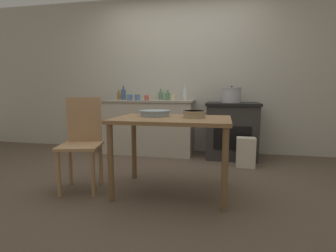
{
  "coord_description": "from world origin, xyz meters",
  "views": [
    {
      "loc": [
        0.7,
        -2.83,
        1.02
      ],
      "look_at": [
        0.0,
        0.47,
        0.56
      ],
      "focal_mm": 28.0,
      "sensor_mm": 36.0,
      "label": 1
    }
  ],
  "objects_px": {
    "bottle_mid_left": "(119,96)",
    "cup_far_right": "(173,97)",
    "bottle_center_left": "(185,94)",
    "bottle_far_left": "(161,96)",
    "mixing_bowl_small": "(155,113)",
    "chair": "(82,140)",
    "flour_sack": "(246,152)",
    "mixing_bowl_large": "(194,114)",
    "stock_pot": "(231,95)",
    "bottle_left": "(124,94)",
    "cup_mid_right": "(147,98)",
    "work_table": "(172,129)",
    "cup_right": "(137,97)",
    "stove": "(232,130)",
    "cup_center_right": "(130,97)",
    "bottle_center": "(168,96)"
  },
  "relations": [
    {
      "from": "bottle_center",
      "to": "cup_center_right",
      "type": "bearing_deg",
      "value": -167.52
    },
    {
      "from": "stove",
      "to": "bottle_far_left",
      "type": "distance_m",
      "value": 1.3
    },
    {
      "from": "stove",
      "to": "mixing_bowl_small",
      "type": "xyz_separation_m",
      "value": [
        -0.84,
        -1.43,
        0.37
      ]
    },
    {
      "from": "flour_sack",
      "to": "cup_mid_right",
      "type": "bearing_deg",
      "value": 164.88
    },
    {
      "from": "bottle_center_left",
      "to": "cup_far_right",
      "type": "relative_size",
      "value": 2.31
    },
    {
      "from": "cup_center_right",
      "to": "mixing_bowl_large",
      "type": "bearing_deg",
      "value": -50.24
    },
    {
      "from": "work_table",
      "to": "cup_mid_right",
      "type": "bearing_deg",
      "value": 115.35
    },
    {
      "from": "work_table",
      "to": "cup_right",
      "type": "bearing_deg",
      "value": 120.27
    },
    {
      "from": "bottle_far_left",
      "to": "cup_center_right",
      "type": "distance_m",
      "value": 0.53
    },
    {
      "from": "mixing_bowl_large",
      "to": "mixing_bowl_small",
      "type": "relative_size",
      "value": 0.75
    },
    {
      "from": "stove",
      "to": "bottle_left",
      "type": "distance_m",
      "value": 1.85
    },
    {
      "from": "mixing_bowl_large",
      "to": "cup_mid_right",
      "type": "xyz_separation_m",
      "value": [
        -0.91,
        1.41,
        0.11
      ]
    },
    {
      "from": "stove",
      "to": "work_table",
      "type": "bearing_deg",
      "value": -111.67
    },
    {
      "from": "work_table",
      "to": "cup_far_right",
      "type": "relative_size",
      "value": 10.72
    },
    {
      "from": "stock_pot",
      "to": "bottle_far_left",
      "type": "distance_m",
      "value": 1.18
    },
    {
      "from": "stove",
      "to": "stock_pot",
      "type": "bearing_deg",
      "value": -133.21
    },
    {
      "from": "stove",
      "to": "cup_right",
      "type": "bearing_deg",
      "value": -174.78
    },
    {
      "from": "bottle_center_left",
      "to": "cup_mid_right",
      "type": "distance_m",
      "value": 0.62
    },
    {
      "from": "work_table",
      "to": "bottle_mid_left",
      "type": "relative_size",
      "value": 6.73
    },
    {
      "from": "chair",
      "to": "mixing_bowl_small",
      "type": "xyz_separation_m",
      "value": [
        0.73,
        0.21,
        0.28
      ]
    },
    {
      "from": "bottle_mid_left",
      "to": "bottle_center_left",
      "type": "distance_m",
      "value": 1.17
    },
    {
      "from": "bottle_left",
      "to": "bottle_mid_left",
      "type": "relative_size",
      "value": 1.4
    },
    {
      "from": "bottle_far_left",
      "to": "bottle_mid_left",
      "type": "bearing_deg",
      "value": -176.12
    },
    {
      "from": "bottle_far_left",
      "to": "stock_pot",
      "type": "bearing_deg",
      "value": -12.85
    },
    {
      "from": "cup_mid_right",
      "to": "stove",
      "type": "bearing_deg",
      "value": 3.99
    },
    {
      "from": "stove",
      "to": "cup_far_right",
      "type": "relative_size",
      "value": 8.02
    },
    {
      "from": "chair",
      "to": "flour_sack",
      "type": "distance_m",
      "value": 2.1
    },
    {
      "from": "flour_sack",
      "to": "cup_far_right",
      "type": "bearing_deg",
      "value": 161.32
    },
    {
      "from": "bottle_left",
      "to": "bottle_center",
      "type": "bearing_deg",
      "value": -0.61
    },
    {
      "from": "flour_sack",
      "to": "cup_mid_right",
      "type": "relative_size",
      "value": 4.84
    },
    {
      "from": "bottle_center_left",
      "to": "cup_far_right",
      "type": "xyz_separation_m",
      "value": [
        -0.15,
        -0.23,
        -0.04
      ]
    },
    {
      "from": "cup_center_right",
      "to": "cup_mid_right",
      "type": "xyz_separation_m",
      "value": [
        0.29,
        -0.03,
        -0.0
      ]
    },
    {
      "from": "mixing_bowl_small",
      "to": "bottle_center_left",
      "type": "height_order",
      "value": "bottle_center_left"
    },
    {
      "from": "flour_sack",
      "to": "cup_mid_right",
      "type": "xyz_separation_m",
      "value": [
        -1.5,
        0.4,
        0.71
      ]
    },
    {
      "from": "bottle_mid_left",
      "to": "cup_right",
      "type": "bearing_deg",
      "value": -35.85
    },
    {
      "from": "stock_pot",
      "to": "bottle_left",
      "type": "height_order",
      "value": "bottle_left"
    },
    {
      "from": "bottle_mid_left",
      "to": "cup_far_right",
      "type": "xyz_separation_m",
      "value": [
        1.02,
        -0.33,
        -0.01
      ]
    },
    {
      "from": "bottle_far_left",
      "to": "mixing_bowl_small",
      "type": "bearing_deg",
      "value": -78.61
    },
    {
      "from": "stove",
      "to": "cup_right",
      "type": "relative_size",
      "value": 9.1
    },
    {
      "from": "work_table",
      "to": "cup_far_right",
      "type": "xyz_separation_m",
      "value": [
        -0.26,
        1.43,
        0.27
      ]
    },
    {
      "from": "bottle_left",
      "to": "chair",
      "type": "bearing_deg",
      "value": -83.08
    },
    {
      "from": "flour_sack",
      "to": "bottle_center",
      "type": "xyz_separation_m",
      "value": [
        -1.19,
        0.56,
        0.73
      ]
    },
    {
      "from": "mixing_bowl_small",
      "to": "bottle_far_left",
      "type": "bearing_deg",
      "value": 101.39
    },
    {
      "from": "flour_sack",
      "to": "mixing_bowl_large",
      "type": "bearing_deg",
      "value": -120.48
    },
    {
      "from": "cup_mid_right",
      "to": "cup_far_right",
      "type": "distance_m",
      "value": 0.44
    },
    {
      "from": "chair",
      "to": "stock_pot",
      "type": "height_order",
      "value": "stock_pot"
    },
    {
      "from": "work_table",
      "to": "chair",
      "type": "bearing_deg",
      "value": -175.59
    },
    {
      "from": "bottle_center_left",
      "to": "mixing_bowl_large",
      "type": "bearing_deg",
      "value": -78.59
    },
    {
      "from": "mixing_bowl_large",
      "to": "bottle_far_left",
      "type": "bearing_deg",
      "value": 113.53
    },
    {
      "from": "mixing_bowl_large",
      "to": "stock_pot",
      "type": "bearing_deg",
      "value": 75.11
    }
  ]
}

